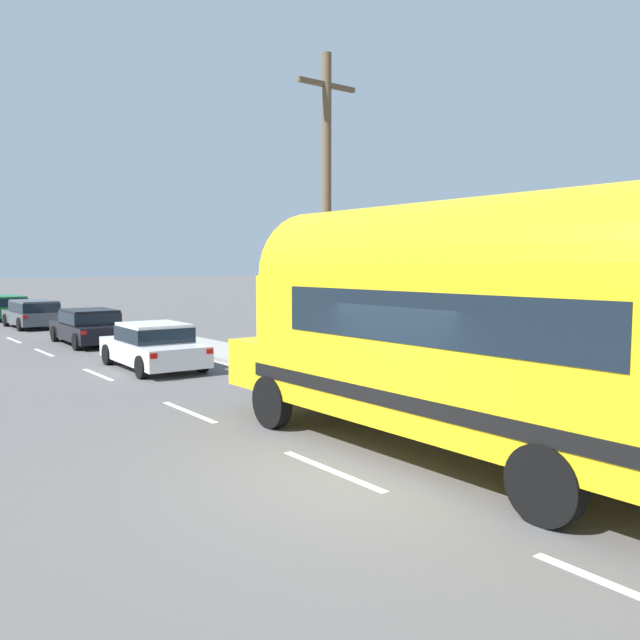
# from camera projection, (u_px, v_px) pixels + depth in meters

# --- Properties ---
(ground_plane) EXTENTS (300.00, 300.00, 0.00)m
(ground_plane) POSITION_uv_depth(u_px,v_px,m) (357.00, 481.00, 9.33)
(ground_plane) COLOR #565454
(lane_markings) EXTENTS (3.93, 80.00, 0.01)m
(lane_markings) POSITION_uv_depth(u_px,v_px,m) (168.00, 361.00, 20.94)
(lane_markings) COLOR silver
(lane_markings) RESTS_ON ground
(sidewalk_slab) EXTENTS (2.22, 90.00, 0.15)m
(sidewalk_slab) POSITION_uv_depth(u_px,v_px,m) (269.00, 362.00, 20.22)
(sidewalk_slab) COLOR #9E9B93
(sidewalk_slab) RESTS_ON ground
(utility_pole) EXTENTS (1.80, 0.24, 8.50)m
(utility_pole) POSITION_uv_depth(u_px,v_px,m) (327.00, 214.00, 16.86)
(utility_pole) COLOR brown
(utility_pole) RESTS_ON ground
(painted_bus) EXTENTS (2.69, 10.42, 4.12)m
(painted_bus) POSITION_uv_depth(u_px,v_px,m) (477.00, 318.00, 9.85)
(painted_bus) COLOR yellow
(painted_bus) RESTS_ON ground
(car_lead) EXTENTS (2.12, 4.51, 1.37)m
(car_lead) POSITION_uv_depth(u_px,v_px,m) (153.00, 344.00, 19.31)
(car_lead) COLOR white
(car_lead) RESTS_ON ground
(car_second) EXTENTS (2.16, 4.80, 1.37)m
(car_second) POSITION_uv_depth(u_px,v_px,m) (89.00, 325.00, 25.21)
(car_second) COLOR black
(car_second) RESTS_ON ground
(car_third) EXTENTS (1.99, 4.34, 1.37)m
(car_third) POSITION_uv_depth(u_px,v_px,m) (33.00, 312.00, 31.63)
(car_third) COLOR #474C51
(car_third) RESTS_ON ground
(car_fourth) EXTENTS (1.93, 4.83, 1.37)m
(car_fourth) POSITION_uv_depth(u_px,v_px,m) (4.00, 306.00, 36.39)
(car_fourth) COLOR #196633
(car_fourth) RESTS_ON ground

